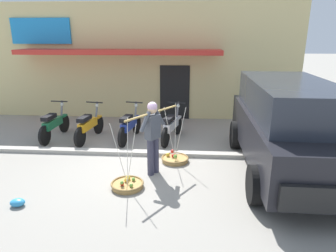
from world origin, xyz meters
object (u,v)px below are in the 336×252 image
motorcycle_third_in_row (130,126)px  parked_truck (289,125)px  fruit_basket_left_side (127,184)px  fruit_basket_right_side (175,158)px  motorcycle_end_of_row (172,126)px  fruit_vendor (153,133)px  motorcycle_nearest_shop (54,124)px  motorcycle_second_in_row (89,126)px  plastic_litter_bag (18,202)px

motorcycle_third_in_row → parked_truck: 4.48m
fruit_basket_left_side → fruit_basket_right_side: same height
motorcycle_third_in_row → motorcycle_end_of_row: (1.27, 0.05, 0.00)m
fruit_basket_right_side → fruit_vendor: bearing=-123.2°
motorcycle_nearest_shop → fruit_basket_right_side: bearing=-21.2°
motorcycle_nearest_shop → motorcycle_second_in_row: (1.11, -0.06, 0.00)m
fruit_basket_left_side → motorcycle_second_in_row: 3.32m
plastic_litter_bag → motorcycle_nearest_shop: bearing=103.9°
fruit_vendor → motorcycle_second_in_row: fruit_vendor is taller
fruit_vendor → motorcycle_end_of_row: (0.30, 2.24, -0.52)m
motorcycle_second_in_row → motorcycle_end_of_row: bearing=3.1°
motorcycle_end_of_row → parked_truck: bearing=-34.3°
fruit_vendor → fruit_basket_left_side: 1.24m
fruit_basket_right_side → motorcycle_third_in_row: size_ratio=0.80×
fruit_basket_left_side → fruit_basket_right_side: 1.69m
motorcycle_nearest_shop → parked_truck: 6.66m
fruit_basket_left_side → fruit_basket_right_side: bearing=56.6°
motorcycle_nearest_shop → fruit_vendor: bearing=-33.3°
fruit_vendor → fruit_basket_right_side: bearing=56.8°
fruit_vendor → fruit_basket_right_side: fruit_vendor is taller
fruit_vendor → plastic_litter_bag: fruit_vendor is taller
fruit_basket_left_side → motorcycle_end_of_row: bearing=75.5°
fruit_basket_right_side → motorcycle_nearest_shop: (-3.77, 1.47, 0.38)m
fruit_basket_left_side → plastic_litter_bag: fruit_basket_left_side is taller
motorcycle_second_in_row → fruit_basket_right_side: bearing=-27.8°
fruit_vendor → motorcycle_end_of_row: 2.32m
fruit_vendor → motorcycle_third_in_row: (-0.97, 2.20, -0.52)m
motorcycle_third_in_row → motorcycle_end_of_row: same height
fruit_vendor → fruit_basket_right_side: 1.24m
fruit_basket_left_side → parked_truck: 3.83m
fruit_basket_right_side → motorcycle_third_in_row: 2.10m
fruit_basket_right_side → motorcycle_nearest_shop: fruit_basket_right_side is taller
motorcycle_third_in_row → parked_truck: bearing=-24.5°
motorcycle_nearest_shop → motorcycle_end_of_row: 3.61m
fruit_vendor → motorcycle_nearest_shop: 4.00m
motorcycle_third_in_row → plastic_litter_bag: size_ratio=6.46×
fruit_basket_right_side → motorcycle_second_in_row: size_ratio=0.80×
fruit_basket_right_side → parked_truck: 2.82m
fruit_vendor → parked_truck: parked_truck is taller
fruit_vendor → parked_truck: size_ratio=0.35×
motorcycle_nearest_shop → parked_truck: bearing=-15.9°
fruit_vendor → motorcycle_second_in_row: bearing=136.1°
fruit_basket_left_side → motorcycle_nearest_shop: size_ratio=0.80×
motorcycle_second_in_row → plastic_litter_bag: bearing=-93.0°
fruit_basket_left_side → motorcycle_third_in_row: (-0.51, 2.90, 0.38)m
parked_truck → motorcycle_third_in_row: bearing=155.5°
fruit_basket_right_side → motorcycle_second_in_row: bearing=152.2°
fruit_basket_left_side → motorcycle_second_in_row: bearing=121.6°
fruit_vendor → fruit_basket_left_side: bearing=-123.6°
parked_truck → fruit_vendor: bearing=-173.3°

